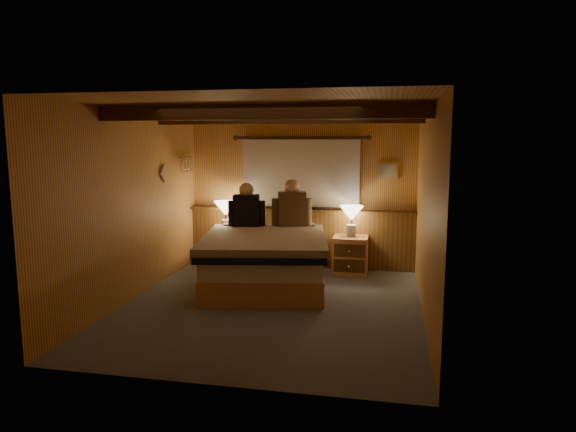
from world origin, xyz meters
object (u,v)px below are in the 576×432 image
(nightstand_right, at_px, (350,255))
(person_left, at_px, (247,208))
(bed, at_px, (265,259))
(nightstand_left, at_px, (228,249))
(lamp_left, at_px, (226,210))
(person_right, at_px, (292,207))
(lamp_right, at_px, (352,215))
(duffel_bag, at_px, (226,272))

(nightstand_right, xyz_separation_m, person_left, (-1.56, -0.25, 0.71))
(bed, relative_size, nightstand_right, 4.16)
(nightstand_left, bearing_deg, bed, -48.38)
(lamp_left, distance_m, person_right, 1.08)
(nightstand_right, bearing_deg, bed, -142.25)
(nightstand_left, relative_size, lamp_right, 1.27)
(nightstand_left, relative_size, duffel_bag, 1.02)
(lamp_right, xyz_separation_m, duffel_bag, (-1.68, -0.94, -0.73))
(person_left, distance_m, duffel_bag, 1.07)
(bed, height_order, nightstand_right, bed)
(nightstand_right, bearing_deg, person_left, -171.26)
(lamp_left, xyz_separation_m, lamp_right, (1.97, 0.05, -0.03))
(nightstand_left, xyz_separation_m, duffel_bag, (0.27, -0.91, -0.13))
(nightstand_left, height_order, person_left, person_left)
(nightstand_right, bearing_deg, duffel_bag, -151.56)
(nightstand_right, distance_m, duffel_bag, 1.91)
(bed, relative_size, person_left, 3.45)
(lamp_left, bearing_deg, person_right, -3.24)
(lamp_left, relative_size, duffel_bag, 0.82)
(lamp_left, bearing_deg, duffel_bag, -72.11)
(nightstand_left, height_order, lamp_left, lamp_left)
(lamp_left, xyz_separation_m, person_left, (0.41, -0.22, 0.07))
(lamp_left, relative_size, person_left, 0.69)
(bed, height_order, duffel_bag, bed)
(nightstand_left, distance_m, duffel_bag, 0.96)
(duffel_bag, bearing_deg, person_left, 87.32)
(lamp_left, height_order, lamp_right, lamp_left)
(bed, distance_m, duffel_bag, 0.60)
(lamp_right, height_order, person_right, person_right)
(nightstand_right, distance_m, person_right, 1.16)
(nightstand_left, xyz_separation_m, lamp_left, (-0.02, -0.02, 0.63))
(person_left, bearing_deg, bed, -64.42)
(lamp_right, xyz_separation_m, person_right, (-0.90, -0.12, 0.12))
(lamp_left, relative_size, lamp_right, 1.02)
(lamp_right, height_order, duffel_bag, lamp_right)
(nightstand_left, distance_m, nightstand_right, 1.95)
(person_left, height_order, person_right, person_right)
(bed, distance_m, nightstand_left, 1.20)
(person_left, bearing_deg, nightstand_left, 139.09)
(lamp_right, distance_m, person_right, 0.91)
(nightstand_right, xyz_separation_m, lamp_left, (-1.96, -0.03, 0.64))
(duffel_bag, bearing_deg, lamp_left, 115.24)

